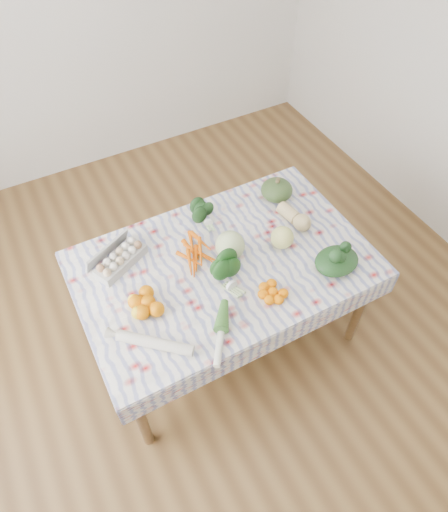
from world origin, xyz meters
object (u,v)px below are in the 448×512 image
Objects in this scene: kabocha_squash at (277,190)px; cabbage at (230,245)px; grapefruit at (282,238)px; butternut_squash at (295,216)px; egg_carton at (121,260)px; dining_table at (224,272)px.

kabocha_squash is 0.57m from cabbage.
butternut_squash is at bearing 35.70° from grapefruit.
egg_carton is at bearing -176.84° from kabocha_squash.
grapefruit is (-0.17, -0.12, 0.01)m from butternut_squash.
egg_carton is 1.36× the size of butternut_squash.
egg_carton is 0.93m from grapefruit.
grapefruit is at bearing -154.25° from butternut_squash.
cabbage is at bearing 175.56° from butternut_squash.
cabbage is at bearing -150.01° from kabocha_squash.
kabocha_squash is at bearing 30.10° from dining_table.
cabbage is 0.31m from grapefruit.
kabocha_squash reaches higher than dining_table.
egg_carton is (-0.52, 0.26, 0.13)m from dining_table.
cabbage is 0.48m from butternut_squash.
kabocha_squash is (1.07, 0.06, 0.02)m from egg_carton.
butternut_squash is 0.21m from grapefruit.
kabocha_squash is 0.24m from butternut_squash.
butternut_squash is (-0.02, -0.24, -0.01)m from kabocha_squash.
cabbage is (0.58, -0.23, 0.04)m from egg_carton.
grapefruit is at bearing -45.50° from egg_carton.
cabbage is at bearing 165.65° from grapefruit.
dining_table is 0.65m from kabocha_squash.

